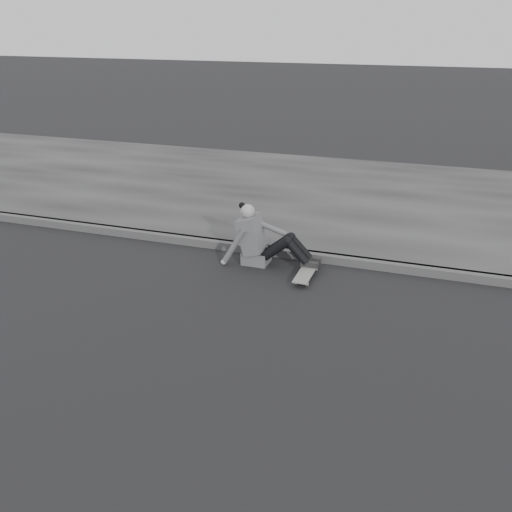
% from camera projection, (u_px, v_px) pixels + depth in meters
% --- Properties ---
extents(ground, '(80.00, 80.00, 0.00)m').
position_uv_depth(ground, '(262.00, 352.00, 5.99)').
color(ground, black).
rests_on(ground, ground).
extents(curb, '(24.00, 0.16, 0.12)m').
position_uv_depth(curb, '(318.00, 257.00, 8.22)').
color(curb, '#444444').
rests_on(curb, ground).
extents(sidewalk, '(24.00, 6.00, 0.12)m').
position_uv_depth(sidewalk, '(354.00, 199.00, 10.85)').
color(sidewalk, '#323232').
rests_on(sidewalk, ground).
extents(skateboard, '(0.20, 0.78, 0.09)m').
position_uv_depth(skateboard, '(306.00, 272.00, 7.70)').
color(skateboard, '#A1A19C').
rests_on(skateboard, ground).
extents(seated_woman, '(1.38, 0.46, 0.88)m').
position_uv_depth(seated_woman, '(261.00, 240.00, 8.02)').
color(seated_woman, '#545456').
rests_on(seated_woman, ground).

